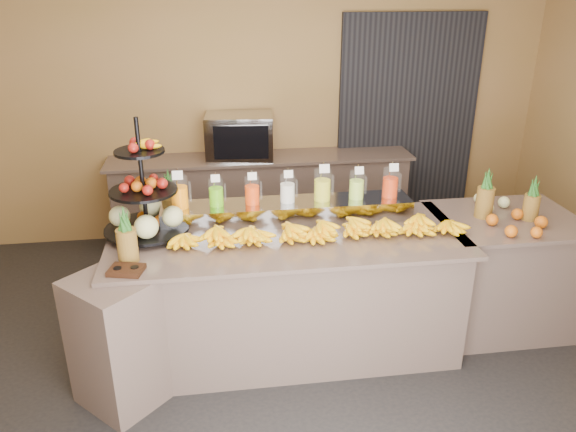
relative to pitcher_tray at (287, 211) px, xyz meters
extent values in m
plane|color=black|center=(-0.04, -0.58, -1.01)|extent=(6.00, 6.00, 0.00)
cube|color=olive|center=(-0.04, 1.93, 0.39)|extent=(6.00, 0.02, 2.80)
cube|color=black|center=(1.56, 1.88, 0.19)|extent=(1.50, 0.06, 2.20)
cube|color=gray|center=(-0.04, -0.28, -0.56)|extent=(2.40, 0.90, 0.90)
cube|color=gray|center=(-0.04, -0.28, -0.09)|extent=(2.50, 1.00, 0.03)
cube|color=gray|center=(-1.19, -0.68, -0.56)|extent=(0.71, 0.71, 0.90)
cube|color=gray|center=(1.66, -0.18, -0.56)|extent=(1.00, 0.80, 0.90)
cube|color=gray|center=(1.66, -0.18, -0.09)|extent=(1.08, 0.88, 0.03)
cube|color=gray|center=(-0.04, 1.67, -0.56)|extent=(3.00, 0.50, 0.90)
cube|color=gray|center=(-0.04, 1.67, -0.09)|extent=(3.10, 0.55, 0.03)
cube|color=gray|center=(0.00, 0.00, 0.00)|extent=(1.85, 0.30, 0.15)
cylinder|color=silver|center=(-0.78, 0.00, 0.19)|extent=(0.13, 0.13, 0.23)
cylinder|color=orange|center=(-0.78, 0.00, 0.15)|extent=(0.12, 0.12, 0.16)
cylinder|color=gray|center=(-0.80, 0.01, 0.24)|extent=(0.01, 0.01, 0.27)
cube|color=white|center=(-0.78, -0.06, 0.34)|extent=(0.07, 0.02, 0.06)
cylinder|color=silver|center=(-0.52, 0.00, 0.17)|extent=(0.11, 0.11, 0.20)
cylinder|color=#54B909|center=(-0.52, 0.00, 0.14)|extent=(0.10, 0.10, 0.14)
cylinder|color=gray|center=(-0.53, 0.01, 0.22)|extent=(0.01, 0.01, 0.23)
cube|color=white|center=(-0.52, -0.05, 0.30)|extent=(0.06, 0.02, 0.05)
cylinder|color=silver|center=(-0.26, 0.00, 0.18)|extent=(0.11, 0.11, 0.20)
cylinder|color=#E83902|center=(-0.26, 0.00, 0.14)|extent=(0.10, 0.10, 0.14)
cylinder|color=gray|center=(-0.27, 0.01, 0.22)|extent=(0.01, 0.01, 0.24)
cube|color=white|center=(-0.26, -0.05, 0.30)|extent=(0.06, 0.02, 0.06)
cylinder|color=silver|center=(0.00, 0.00, 0.18)|extent=(0.11, 0.11, 0.20)
cylinder|color=silver|center=(0.00, 0.00, 0.14)|extent=(0.10, 0.10, 0.14)
cylinder|color=gray|center=(-0.01, 0.01, 0.22)|extent=(0.01, 0.01, 0.24)
cube|color=white|center=(0.00, -0.05, 0.31)|extent=(0.07, 0.02, 0.06)
cylinder|color=silver|center=(0.26, 0.00, 0.19)|extent=(0.13, 0.13, 0.23)
cylinder|color=gold|center=(0.26, 0.00, 0.15)|extent=(0.12, 0.12, 0.16)
cylinder|color=gray|center=(0.24, 0.01, 0.24)|extent=(0.01, 0.01, 0.27)
cube|color=white|center=(0.26, -0.06, 0.34)|extent=(0.07, 0.02, 0.06)
cylinder|color=silver|center=(0.52, 0.00, 0.18)|extent=(0.11, 0.11, 0.21)
cylinder|color=#A5D442|center=(0.52, 0.00, 0.15)|extent=(0.11, 0.11, 0.14)
cylinder|color=gray|center=(0.51, 0.01, 0.23)|extent=(0.01, 0.01, 0.25)
cube|color=white|center=(0.52, -0.05, 0.31)|extent=(0.07, 0.02, 0.06)
cylinder|color=silver|center=(0.78, 0.00, 0.18)|extent=(0.12, 0.12, 0.22)
cylinder|color=red|center=(0.78, 0.00, 0.15)|extent=(0.11, 0.11, 0.15)
cylinder|color=gray|center=(0.77, 0.01, 0.23)|extent=(0.01, 0.01, 0.26)
cube|color=white|center=(0.78, -0.05, 0.32)|extent=(0.07, 0.02, 0.06)
ellipsoid|color=yellow|center=(-0.75, -0.32, -0.02)|extent=(0.25, 0.19, 0.11)
ellipsoid|color=yellow|center=(-0.52, -0.32, -0.02)|extent=(0.25, 0.19, 0.11)
ellipsoid|color=yellow|center=(-0.28, -0.32, -0.02)|extent=(0.25, 0.19, 0.11)
ellipsoid|color=yellow|center=(-0.05, -0.32, -0.02)|extent=(0.25, 0.19, 0.11)
ellipsoid|color=yellow|center=(0.18, -0.32, -0.02)|extent=(0.25, 0.19, 0.11)
ellipsoid|color=yellow|center=(0.41, -0.32, -0.02)|extent=(0.25, 0.19, 0.11)
ellipsoid|color=yellow|center=(0.64, -0.32, -0.02)|extent=(0.25, 0.19, 0.11)
ellipsoid|color=yellow|center=(0.87, -0.32, -0.02)|extent=(0.25, 0.19, 0.11)
ellipsoid|color=yellow|center=(1.10, -0.32, -0.02)|extent=(0.25, 0.19, 0.11)
ellipsoid|color=yellow|center=(-0.56, -0.32, 0.05)|extent=(0.21, 0.17, 0.09)
ellipsoid|color=yellow|center=(-0.32, -0.32, 0.05)|extent=(0.21, 0.17, 0.09)
ellipsoid|color=yellow|center=(-0.07, -0.32, 0.05)|extent=(0.21, 0.17, 0.09)
ellipsoid|color=yellow|center=(0.18, -0.32, 0.05)|extent=(0.21, 0.17, 0.09)
ellipsoid|color=yellow|center=(0.42, -0.32, 0.05)|extent=(0.21, 0.17, 0.09)
ellipsoid|color=yellow|center=(0.67, -0.32, 0.05)|extent=(0.21, 0.17, 0.09)
ellipsoid|color=yellow|center=(0.91, -0.32, 0.05)|extent=(0.21, 0.17, 0.09)
cylinder|color=black|center=(-1.01, -0.10, 0.34)|extent=(0.04, 0.04, 0.84)
cylinder|color=black|center=(-1.01, -0.10, -0.03)|extent=(0.71, 0.71, 0.02)
cylinder|color=black|center=(-1.01, -0.10, 0.25)|extent=(0.55, 0.55, 0.02)
cylinder|color=black|center=(-1.01, -0.10, 0.53)|extent=(0.40, 0.40, 0.02)
sphere|color=beige|center=(-0.83, -0.10, 0.06)|extent=(0.16, 0.16, 0.16)
sphere|color=maroon|center=(-0.88, -0.10, 0.30)|extent=(0.07, 0.07, 0.07)
sphere|color=orange|center=(-1.11, -0.10, 0.02)|extent=(0.08, 0.08, 0.08)
cube|color=black|center=(-1.10, -0.66, -0.06)|extent=(0.24, 0.20, 0.03)
cylinder|color=brown|center=(-1.10, -0.51, 0.04)|extent=(0.13, 0.13, 0.22)
cone|color=#1B4B19|center=(-1.10, -0.51, 0.23)|extent=(0.07, 0.07, 0.16)
cylinder|color=brown|center=(-0.87, 0.20, 0.04)|extent=(0.12, 0.12, 0.22)
cone|color=#1B4B19|center=(-0.87, 0.20, 0.23)|extent=(0.06, 0.06, 0.16)
cylinder|color=brown|center=(1.48, -0.14, 0.04)|extent=(0.13, 0.13, 0.23)
cylinder|color=brown|center=(1.80, -0.24, 0.02)|extent=(0.12, 0.12, 0.20)
ellipsoid|color=orange|center=(1.63, -0.38, -0.03)|extent=(0.35, 0.23, 0.09)
cube|color=gray|center=(-0.25, 1.67, 0.14)|extent=(0.70, 0.52, 0.44)
camera|label=1|loc=(-0.54, -3.82, 1.59)|focal=35.00mm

